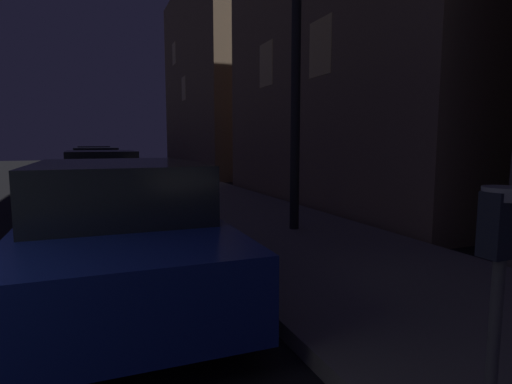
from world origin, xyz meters
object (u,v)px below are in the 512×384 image
Objects in this scene: car_yellow_cab at (102,180)px; car_black at (97,166)px; car_silver at (95,159)px; parking_meter at (500,255)px; car_blue at (120,229)px; street_lamp at (297,13)px.

car_yellow_cab is 1.06× the size of car_black.
parking_meter is at bearing -86.41° from car_silver.
parking_meter is 16.10m from car_black.
car_yellow_cab is at bearing 90.00° from car_blue.
car_blue is 0.97× the size of car_yellow_cab.
car_yellow_cab is at bearing -90.00° from car_silver.
car_silver is (-1.44, 22.95, -0.42)m from parking_meter.
car_yellow_cab is 0.83× the size of street_lamp.
car_black is at bearing 105.03° from street_lamp.
street_lamp is (2.97, -11.07, 3.04)m from car_black.
car_black is at bearing -90.00° from car_silver.
street_lamp is (1.53, 4.96, 2.61)m from parking_meter.
parking_meter is 3.64m from car_blue.
parking_meter is 0.24× the size of street_lamp.
car_silver is at bearing 93.59° from parking_meter.
car_black is (0.00, 12.71, -0.01)m from car_blue.
car_silver is at bearing 90.00° from car_blue.
parking_meter is 0.30× the size of car_blue.
parking_meter is at bearing -107.20° from street_lamp.
car_blue is at bearing 113.47° from parking_meter.
car_yellow_cab is 13.40m from car_silver.
street_lamp is at bearing -80.62° from car_silver.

